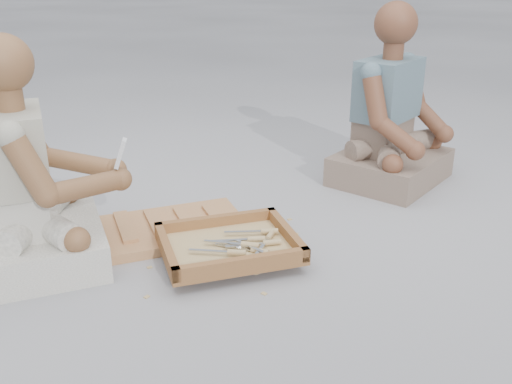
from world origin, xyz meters
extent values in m
plane|color=#A4A4AA|center=(0.00, 0.00, 0.00)|extent=(60.00, 60.00, 0.00)
cube|color=#9F623D|center=(-0.29, 0.51, 0.02)|extent=(0.68, 0.51, 0.04)
cube|color=brown|center=(-0.09, 0.22, 0.05)|extent=(0.57, 0.48, 0.02)
cube|color=brown|center=(-0.12, 0.41, 0.08)|extent=(0.52, 0.09, 0.05)
cube|color=brown|center=(-0.07, 0.03, 0.08)|extent=(0.52, 0.09, 0.05)
cube|color=brown|center=(0.15, 0.25, 0.08)|extent=(0.08, 0.42, 0.05)
cube|color=brown|center=(-0.34, 0.19, 0.08)|extent=(0.08, 0.42, 0.05)
cube|color=tan|center=(-0.09, 0.22, 0.06)|extent=(0.50, 0.41, 0.01)
cube|color=silver|center=(-0.08, 0.19, 0.07)|extent=(0.14, 0.09, 0.00)
cylinder|color=#A58257|center=(0.01, 0.13, 0.07)|extent=(0.07, 0.05, 0.02)
cube|color=silver|center=(-0.04, 0.18, 0.08)|extent=(0.15, 0.02, 0.00)
cylinder|color=#A58257|center=(0.07, 0.19, 0.08)|extent=(0.07, 0.02, 0.02)
cube|color=silver|center=(-0.18, 0.16, 0.08)|extent=(0.15, 0.06, 0.00)
cylinder|color=#A58257|center=(-0.08, 0.12, 0.08)|extent=(0.07, 0.04, 0.02)
cube|color=silver|center=(-0.12, 0.21, 0.08)|extent=(0.14, 0.07, 0.00)
cylinder|color=#A58257|center=(-0.02, 0.17, 0.08)|extent=(0.07, 0.05, 0.02)
cube|color=silver|center=(-0.03, 0.29, 0.08)|extent=(0.15, 0.04, 0.00)
cylinder|color=#A58257|center=(0.08, 0.28, 0.08)|extent=(0.07, 0.03, 0.02)
cube|color=silver|center=(-0.02, 0.16, 0.08)|extent=(0.10, 0.13, 0.00)
cylinder|color=#A58257|center=(0.04, 0.07, 0.08)|extent=(0.06, 0.07, 0.02)
cube|color=silver|center=(-0.09, 0.23, 0.08)|extent=(0.15, 0.03, 0.00)
cylinder|color=#A58257|center=(0.02, 0.22, 0.08)|extent=(0.07, 0.03, 0.02)
cube|color=silver|center=(0.02, 0.15, 0.08)|extent=(0.09, 0.14, 0.00)
cylinder|color=#A58257|center=(0.08, 0.24, 0.08)|extent=(0.05, 0.07, 0.02)
cube|color=tan|center=(0.20, 0.52, 0.00)|extent=(0.02, 0.02, 0.00)
cube|color=tan|center=(-0.42, 0.00, 0.00)|extent=(0.02, 0.02, 0.00)
cube|color=tan|center=(0.24, 0.54, 0.00)|extent=(0.02, 0.02, 0.00)
cube|color=tan|center=(-0.24, 0.50, 0.00)|extent=(0.02, 0.02, 0.00)
cube|color=tan|center=(-0.08, 0.28, 0.00)|extent=(0.02, 0.02, 0.00)
cube|color=tan|center=(-0.44, 0.61, 0.00)|extent=(0.02, 0.02, 0.00)
cube|color=tan|center=(0.04, 0.61, 0.00)|extent=(0.02, 0.02, 0.00)
cube|color=tan|center=(-0.41, 0.21, 0.00)|extent=(0.02, 0.02, 0.00)
cube|color=tan|center=(-0.01, 0.53, 0.00)|extent=(0.02, 0.02, 0.00)
cube|color=tan|center=(0.00, 0.36, 0.00)|extent=(0.02, 0.02, 0.00)
cube|color=tan|center=(-0.01, 0.09, 0.00)|extent=(0.02, 0.02, 0.00)
cube|color=tan|center=(-0.01, -0.06, 0.00)|extent=(0.02, 0.02, 0.00)
cube|color=tan|center=(0.23, 0.39, 0.00)|extent=(0.02, 0.02, 0.00)
cube|color=tan|center=(-0.09, 0.14, 0.00)|extent=(0.02, 0.02, 0.00)
cube|color=silver|center=(-0.81, 0.36, 0.07)|extent=(0.54, 0.64, 0.15)
cube|color=silver|center=(-0.87, 0.35, 0.23)|extent=(0.25, 0.34, 0.18)
cube|color=#A29D8F|center=(-0.86, 0.35, 0.47)|extent=(0.27, 0.38, 0.29)
sphere|color=brown|center=(-0.85, 0.36, 0.78)|extent=(0.21, 0.21, 0.21)
sphere|color=brown|center=(-0.52, 0.48, 0.32)|extent=(0.09, 0.09, 0.09)
sphere|color=brown|center=(-0.50, 0.36, 0.32)|extent=(0.09, 0.09, 0.09)
cube|color=#7E6A5B|center=(0.90, 0.94, 0.08)|extent=(0.76, 0.75, 0.15)
cube|color=#7E6A5B|center=(0.86, 0.98, 0.25)|extent=(0.39, 0.37, 0.19)
cube|color=slate|center=(0.87, 0.98, 0.50)|extent=(0.43, 0.41, 0.31)
sphere|color=brown|center=(0.87, 0.97, 0.83)|extent=(0.22, 0.22, 0.22)
sphere|color=brown|center=(1.18, 0.90, 0.26)|extent=(0.10, 0.10, 0.10)
sphere|color=brown|center=(0.89, 0.66, 0.26)|extent=(0.10, 0.10, 0.10)
cube|color=silver|center=(-0.49, 0.36, 0.43)|extent=(0.06, 0.05, 0.12)
cube|color=black|center=(-0.49, 0.36, 0.44)|extent=(0.02, 0.04, 0.04)
camera|label=1|loc=(-0.38, -1.78, 1.10)|focal=40.00mm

